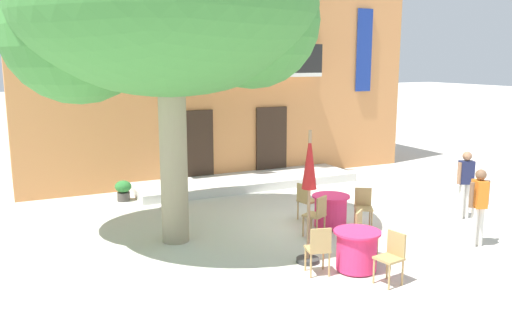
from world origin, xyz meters
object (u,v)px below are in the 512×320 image
object	(u,v)px
plane_tree	(164,11)
cafe_table_middle	(331,211)
cafe_table_near_tree	(357,250)
cafe_chair_middle_0	(363,205)
ground_planter_left	(123,190)
pedestrian_mid_plaza	(479,203)
cafe_chair_middle_2	(317,213)
pedestrian_near_entrance	(465,181)
cafe_umbrella	(309,177)
cafe_chair_near_tree_0	(364,231)
cafe_chair_near_tree_2	(392,254)
cafe_chair_near_tree_1	(319,247)
cafe_chair_middle_1	(306,199)

from	to	relation	value
plane_tree	cafe_table_middle	xyz separation A→B (m)	(3.59, -0.68, -4.37)
cafe_table_near_tree	cafe_chair_middle_0	xyz separation A→B (m)	(1.68, 2.06, 0.14)
cafe_chair_middle_0	ground_planter_left	distance (m)	6.54
cafe_table_middle	cafe_chair_middle_0	distance (m)	0.77
cafe_table_near_tree	pedestrian_mid_plaza	bearing A→B (deg)	0.06
pedestrian_mid_plaza	ground_planter_left	bearing A→B (deg)	130.79
cafe_chair_middle_2	ground_planter_left	distance (m)	5.81
plane_tree	pedestrian_near_entrance	world-z (taller)	plane_tree
cafe_chair_middle_0	cafe_umbrella	world-z (taller)	cafe_umbrella
plane_tree	cafe_chair_middle_2	size ratio (longest dim) A/B	7.39
cafe_table_middle	cafe_chair_middle_2	distance (m)	0.77
cafe_chair_middle_0	pedestrian_mid_plaza	distance (m)	2.49
cafe_table_middle	plane_tree	bearing A→B (deg)	169.24
cafe_umbrella	pedestrian_near_entrance	size ratio (longest dim) A/B	1.54
plane_tree	pedestrian_mid_plaza	world-z (taller)	plane_tree
cafe_table_near_tree	cafe_chair_near_tree_0	size ratio (longest dim) A/B	0.95
cafe_chair_near_tree_0	cafe_chair_near_tree_2	xyz separation A→B (m)	(-0.34, -1.25, 0.00)
cafe_chair_near_tree_2	cafe_chair_middle_0	distance (m)	3.15
ground_planter_left	cafe_chair_near_tree_0	bearing A→B (deg)	-61.68
plane_tree	ground_planter_left	bearing A→B (deg)	93.57
cafe_chair_near_tree_1	cafe_chair_middle_2	xyz separation A→B (m)	(1.11, 1.84, 0.00)
cafe_table_middle	cafe_umbrella	bearing A→B (deg)	-133.97
cafe_table_near_tree	cafe_chair_middle_0	world-z (taller)	cafe_chair_middle_0
cafe_chair_near_tree_1	cafe_chair_middle_0	distance (m)	3.11
cafe_chair_near_tree_2	pedestrian_near_entrance	size ratio (longest dim) A/B	0.55
cafe_chair_middle_0	ground_planter_left	bearing A→B (deg)	133.67
cafe_table_near_tree	plane_tree	bearing A→B (deg)	130.42
pedestrian_near_entrance	cafe_table_middle	bearing A→B (deg)	166.34
plane_tree	cafe_chair_middle_0	bearing A→B (deg)	-13.09
cafe_umbrella	pedestrian_mid_plaza	world-z (taller)	cafe_umbrella
cafe_chair_near_tree_2	cafe_umbrella	size ratio (longest dim) A/B	0.36
cafe_chair_near_tree_1	cafe_chair_near_tree_2	xyz separation A→B (m)	(0.95, -0.84, 0.00)
cafe_umbrella	cafe_chair_near_tree_1	bearing A→B (deg)	-103.72
cafe_table_near_tree	ground_planter_left	world-z (taller)	cafe_table_near_tree
cafe_chair_near_tree_1	cafe_umbrella	world-z (taller)	cafe_umbrella
cafe_chair_middle_0	cafe_chair_middle_2	size ratio (longest dim) A/B	1.00
cafe_chair_middle_0	pedestrian_mid_plaza	xyz separation A→B (m)	(1.34, -2.06, 0.39)
cafe_chair_near_tree_0	ground_planter_left	size ratio (longest dim) A/B	1.61
plane_tree	cafe_chair_middle_0	size ratio (longest dim) A/B	7.39
cafe_umbrella	cafe_chair_near_tree_2	bearing A→B (deg)	-61.25
pedestrian_near_entrance	cafe_chair_near_tree_1	bearing A→B (deg)	-163.88
cafe_table_middle	ground_planter_left	bearing A→B (deg)	130.91
cafe_chair_near_tree_0	cafe_table_middle	world-z (taller)	cafe_chair_near_tree_0
cafe_chair_middle_1	ground_planter_left	world-z (taller)	cafe_chair_middle_1
pedestrian_mid_plaza	cafe_table_near_tree	bearing A→B (deg)	-179.94
pedestrian_mid_plaza	cafe_chair_middle_1	bearing A→B (deg)	126.33
cafe_chair_near_tree_0	cafe_chair_middle_0	bearing A→B (deg)	53.47
cafe_chair_middle_0	pedestrian_near_entrance	size ratio (longest dim) A/B	0.55
cafe_chair_middle_0	pedestrian_near_entrance	world-z (taller)	pedestrian_near_entrance
cafe_umbrella	pedestrian_near_entrance	bearing A→B (deg)	9.71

